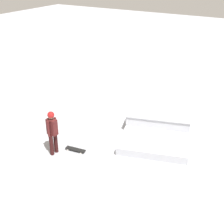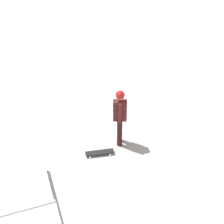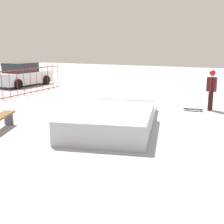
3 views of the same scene
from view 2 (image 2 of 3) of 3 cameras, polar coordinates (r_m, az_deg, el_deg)
name	(u,v)px [view 2 (image 2 of 3)]	position (r m, az deg, el deg)	size (l,w,h in m)	color
skater	(120,114)	(8.22, 1.53, -0.36)	(0.44, 0.40, 1.73)	black
skateboard	(100,152)	(8.32, -2.41, -7.81)	(0.34, 0.82, 0.09)	black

